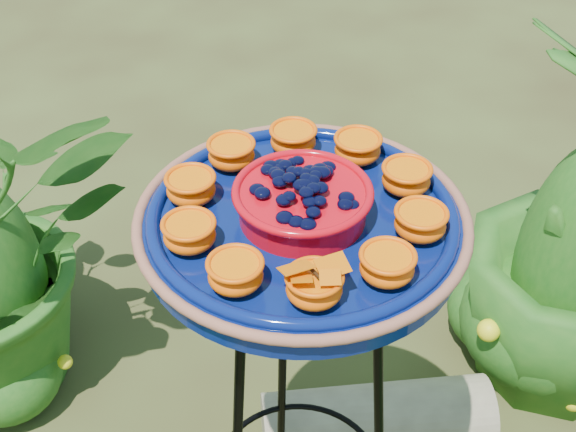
# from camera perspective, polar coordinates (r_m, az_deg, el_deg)

# --- Properties ---
(tripod_stand) EXTENTS (0.36, 0.37, 0.89)m
(tripod_stand) POSITION_cam_1_polar(r_m,az_deg,el_deg) (1.40, 0.84, -12.64)
(tripod_stand) COLOR black
(tripod_stand) RESTS_ON ground
(feeder_dish) EXTENTS (0.51, 0.51, 0.11)m
(feeder_dish) POSITION_cam_1_polar(r_m,az_deg,el_deg) (1.12, 1.03, -0.11)
(feeder_dish) COLOR #071553
(feeder_dish) RESTS_ON tripod_stand
(driftwood_log) EXTENTS (0.54, 0.19, 0.18)m
(driftwood_log) POSITION_cam_1_polar(r_m,az_deg,el_deg) (1.95, 6.32, -14.30)
(driftwood_log) COLOR tan
(driftwood_log) RESTS_ON ground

